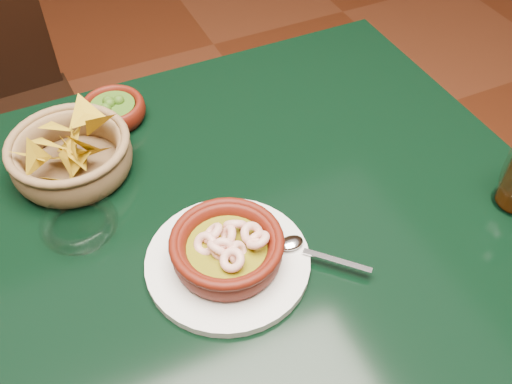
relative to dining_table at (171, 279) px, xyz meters
name	(u,v)px	position (x,y,z in m)	size (l,w,h in m)	color
dining_table	(171,279)	(0.00, 0.00, 0.00)	(1.20, 0.80, 0.75)	black
shrimp_plate	(228,252)	(0.07, -0.08, 0.13)	(0.29, 0.23, 0.07)	silver
chip_basket	(71,155)	(-0.08, 0.20, 0.13)	(0.23, 0.23, 0.13)	olive
guacamole_ramekin	(113,110)	(0.01, 0.30, 0.12)	(0.13, 0.13, 0.04)	#440E06
glass_ashtray	(79,223)	(-0.10, 0.07, 0.11)	(0.12, 0.12, 0.03)	white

